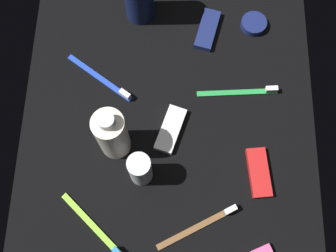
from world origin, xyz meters
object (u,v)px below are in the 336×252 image
deodorant_stick (140,170)px  bodywash_bottle (112,134)px  toothbrush_lime (97,230)px  toothbrush_brown (202,224)px  cream_tin_left (254,24)px  snack_bar_red (259,173)px  toothbrush_green (242,92)px  toothbrush_blue (103,80)px  snack_bar_white (171,129)px  snack_bar_navy (207,30)px

deodorant_stick → bodywash_bottle: bearing=-138.1°
toothbrush_lime → toothbrush_brown: size_ratio=0.85×
cream_tin_left → snack_bar_red: bearing=-0.4°
deodorant_stick → toothbrush_lime: (11.56, -8.45, -4.56)cm
toothbrush_green → toothbrush_blue: bearing=-93.7°
cream_tin_left → toothbrush_blue: bearing=-66.1°
toothbrush_blue → toothbrush_brown: bearing=35.6°
deodorant_stick → snack_bar_red: deodorant_stick is taller
toothbrush_lime → deodorant_stick: bearing=143.8°
toothbrush_green → toothbrush_brown: same height
toothbrush_blue → snack_bar_white: (11.21, 15.49, 0.14)cm
deodorant_stick → toothbrush_lime: bearing=-36.2°
snack_bar_white → toothbrush_green: bearing=138.4°
toothbrush_lime → snack_bar_red: (-12.54, 32.90, 0.14)cm
snack_bar_navy → snack_bar_white: bearing=-3.7°
bodywash_bottle → snack_bar_navy: bodywash_bottle is taller
snack_bar_navy → cream_tin_left: size_ratio=1.74×
toothbrush_blue → snack_bar_red: size_ratio=1.48×
deodorant_stick → snack_bar_white: 12.47cm
bodywash_bottle → toothbrush_blue: bodywash_bottle is taller
deodorant_stick → toothbrush_green: size_ratio=0.57×
bodywash_bottle → toothbrush_lime: bodywash_bottle is taller
toothbrush_green → snack_bar_white: bearing=-59.8°
snack_bar_red → cream_tin_left: cream_tin_left is taller
toothbrush_green → cream_tin_left: 17.60cm
snack_bar_white → toothbrush_lime: bearing=-15.1°
deodorant_stick → toothbrush_green: bearing=131.8°
snack_bar_red → snack_bar_white: (-9.14, -18.65, 0.00)cm
toothbrush_brown → snack_bar_navy: bearing=178.5°
deodorant_stick → cream_tin_left: (-36.60, 24.69, -4.31)cm
deodorant_stick → toothbrush_lime: deodorant_stick is taller
toothbrush_lime → snack_bar_red: size_ratio=1.35×
bodywash_bottle → toothbrush_green: size_ratio=0.92×
snack_bar_red → snack_bar_white: 20.77cm
cream_tin_left → bodywash_bottle: bearing=-45.3°
snack_bar_white → snack_bar_navy: 25.93cm
deodorant_stick → snack_bar_white: deodorant_stick is taller
snack_bar_navy → cream_tin_left: bearing=113.9°
snack_bar_navy → cream_tin_left: (-1.82, 10.87, 0.11)cm
toothbrush_lime → snack_bar_navy: bearing=154.3°
toothbrush_green → toothbrush_blue: size_ratio=1.17×
bodywash_bottle → cream_tin_left: (-30.16, 30.46, -6.68)cm
toothbrush_lime → cream_tin_left: (-48.16, 33.14, 0.26)cm
toothbrush_blue → snack_bar_navy: bearing=119.8°
deodorant_stick → snack_bar_white: size_ratio=0.99×
deodorant_stick → toothbrush_brown: deodorant_stick is taller
toothbrush_brown → bodywash_bottle: bearing=-131.5°
bodywash_bottle → snack_bar_red: bearing=79.8°
toothbrush_lime → snack_bar_navy: (-46.34, 22.27, 0.14)cm
bodywash_bottle → toothbrush_green: bodywash_bottle is taller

